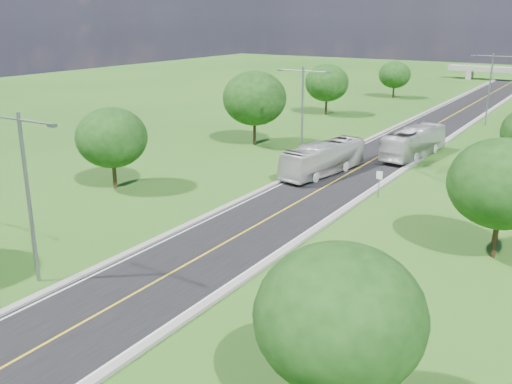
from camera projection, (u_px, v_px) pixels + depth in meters
ground at (402, 144)px, 69.35m from camera, size 260.00×260.00×0.00m
road at (417, 135)px, 74.19m from camera, size 8.00×150.00×0.06m
curb_left at (386, 131)px, 76.33m from camera, size 0.50×150.00×0.22m
curb_right at (451, 138)px, 72.00m from camera, size 0.50×150.00×0.22m
speed_limit_sign at (379, 180)px, 48.45m from camera, size 0.55×0.09×2.40m
streetlight_near_left at (27, 184)px, 31.89m from camera, size 5.90×0.25×10.00m
streetlight_mid_left at (302, 107)px, 58.53m from camera, size 5.90×0.25×10.00m
streetlight_far_right at (490, 83)px, 79.06m from camera, size 5.90×0.25×10.00m
tree_lb at (112, 138)px, 50.29m from camera, size 6.30×6.30×7.33m
tree_lc at (255, 98)px, 67.26m from camera, size 7.56×7.56×8.79m
tree_ld at (327, 83)px, 87.84m from camera, size 6.72×6.72×7.82m
tree_le at (395, 75)px, 106.13m from camera, size 5.88×5.88×6.84m
tree_ra at (339, 317)px, 20.47m from camera, size 6.30×6.30×7.33m
tree_rb at (502, 184)px, 35.51m from camera, size 6.72×6.72×7.82m
bus_outbound at (414, 142)px, 62.30m from camera, size 3.94×11.76×3.21m
bus_inbound at (323, 158)px, 55.53m from camera, size 4.30×11.45×3.12m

